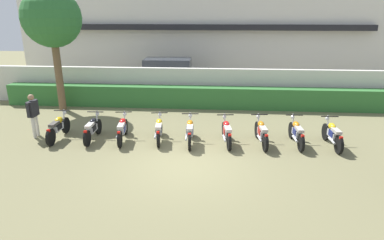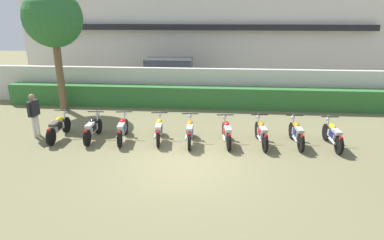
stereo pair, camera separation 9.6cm
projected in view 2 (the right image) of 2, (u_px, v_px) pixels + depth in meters
name	position (u px, v px, depth m)	size (l,w,h in m)	color
ground	(186.00, 165.00, 10.08)	(60.00, 60.00, 0.00)	olive
building	(209.00, 28.00, 24.25)	(25.17, 6.50, 6.77)	silver
compound_wall	(201.00, 86.00, 16.58)	(23.91, 0.30, 1.82)	silver
hedge_row	(200.00, 97.00, 16.04)	(19.13, 0.70, 1.03)	#337033
parked_car	(172.00, 75.00, 19.53)	(4.54, 2.16, 1.89)	black
tree_near_inspector	(53.00, 19.00, 14.60)	(2.60, 2.60, 5.53)	brown
motorcycle_in_row_0	(58.00, 127.00, 12.04)	(0.60, 1.92, 0.97)	black
motorcycle_in_row_1	(93.00, 128.00, 11.96)	(0.60, 1.83, 0.95)	black
motorcycle_in_row_2	(122.00, 129.00, 11.88)	(0.60, 1.90, 0.95)	black
motorcycle_in_row_3	(159.00, 129.00, 11.85)	(0.60, 1.78, 0.95)	black
motorcycle_in_row_4	(190.00, 131.00, 11.62)	(0.60, 1.88, 0.97)	black
motorcycle_in_row_5	(227.00, 132.00, 11.57)	(0.60, 1.80, 0.95)	black
motorcycle_in_row_6	(261.00, 132.00, 11.51)	(0.60, 1.90, 0.96)	black
motorcycle_in_row_7	(297.00, 133.00, 11.48)	(0.60, 1.85, 0.96)	black
motorcycle_in_row_8	(333.00, 135.00, 11.29)	(0.60, 1.85, 0.97)	black
inspector_person	(34.00, 112.00, 12.13)	(0.22, 0.66, 1.63)	silver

